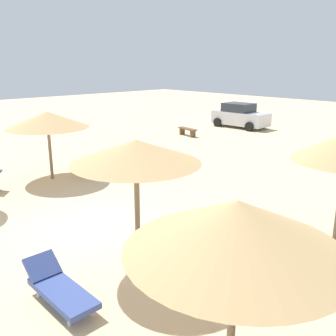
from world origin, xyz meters
name	(u,v)px	position (x,y,z in m)	size (l,w,h in m)	color
ground_plane	(91,229)	(0.00, 0.00, 0.00)	(80.00, 80.00, 0.00)	beige
parasol_0	(136,152)	(2.58, -0.37, 2.72)	(2.76, 2.76, 2.99)	#75604C
parasol_2	(237,226)	(5.97, -1.45, 2.50)	(2.96, 2.96, 2.86)	#75604C
parasol_3	(47,120)	(-5.18, 1.47, 2.38)	(3.18, 3.18, 2.70)	#75604C
lounger_0	(59,288)	(2.49, -2.28, 0.32)	(1.89, 0.65, 0.72)	#33478C
lounger_3	(104,167)	(-4.21, 3.33, 0.32)	(1.16, 1.97, 0.78)	#33478C
bench_2	(187,130)	(-7.75, 12.05, 0.35)	(1.54, 0.62, 0.49)	brown
parked_car	(240,116)	(-7.39, 17.10, 0.82)	(4.05, 2.08, 1.72)	silver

